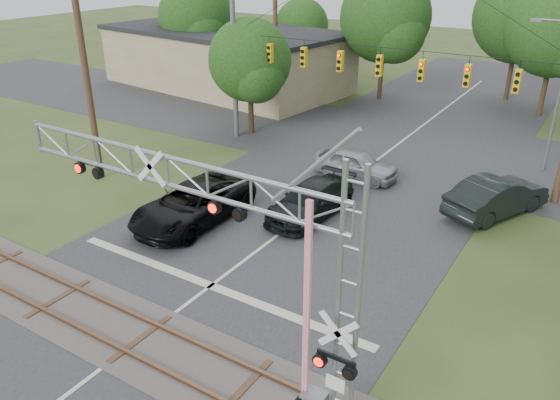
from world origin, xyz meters
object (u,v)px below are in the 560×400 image
Objects in this scene: traffic_signal_span at (396,64)px; sedan_silver at (356,164)px; pickup_black at (193,204)px; streetlight at (557,89)px; car_dark at (311,200)px; commercial_building at (225,58)px; crossing_gantry at (230,252)px.

sedan_silver is (-0.85, -2.26, -4.95)m from traffic_signal_span.
streetlight is at bearing 51.95° from pickup_black.
car_dark is (4.12, 3.31, -0.11)m from pickup_black.
pickup_black is 1.40× the size of sedan_silver.
traffic_signal_span is 2.40× the size of streetlight.
commercial_building is 2.77× the size of streetlight.
car_dark is 0.65× the size of streetlight.
car_dark is 1.17× the size of sedan_silver.
car_dark is at bearing -124.19° from streetlight.
traffic_signal_span reaches higher than crossing_gantry.
streetlight reaches higher than pickup_black.
commercial_building is at bearing 151.02° from traffic_signal_span.
crossing_gantry is 23.00m from streetlight.
traffic_signal_span is 5.51m from sedan_silver.
streetlight reaches higher than sedan_silver.
crossing_gantry is 18.66m from traffic_signal_span.
sedan_silver is 0.20× the size of commercial_building.
traffic_signal_span is 9.02m from car_dark.
pickup_black is (-7.90, 7.54, -3.74)m from crossing_gantry.
crossing_gantry reaches higher than commercial_building.
sedan_silver is at bearing -110.66° from traffic_signal_span.
commercial_building reaches higher than sedan_silver.
car_dark is 26.36m from commercial_building.
sedan_silver is 22.86m from commercial_building.
sedan_silver reaches higher than car_dark.
traffic_signal_span is 22.56m from commercial_building.
crossing_gantry reaches higher than car_dark.
streetlight is (12.11, 15.07, 3.63)m from pickup_black.
pickup_black is 5.29m from car_dark.
traffic_signal_span is 3.08× the size of pickup_black.
commercial_building is at bearing 56.02° from sedan_silver.
streetlight is (7.99, 11.76, 3.74)m from car_dark.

